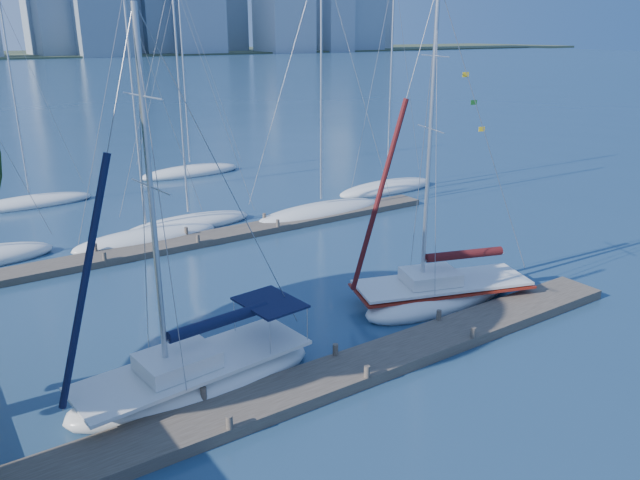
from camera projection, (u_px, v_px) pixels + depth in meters
ground at (350, 375)px, 21.39m from camera, size 700.00×700.00×0.00m
near_dock at (351, 370)px, 21.33m from camera, size 26.00×2.00×0.40m
far_dock at (209, 238)px, 34.97m from camera, size 30.00×1.80×0.36m
sailboat_navy at (195, 363)px, 20.27m from camera, size 8.64×3.56×12.56m
sailboat_maroon at (442, 279)px, 26.88m from camera, size 8.56×5.06×13.54m
bg_boat_1 at (147, 238)px, 34.69m from camera, size 8.49×4.64×13.43m
bg_boat_2 at (189, 223)px, 37.37m from camera, size 8.10×5.10×14.49m
bg_boat_4 at (321, 211)px, 39.64m from camera, size 9.42×5.74×15.93m
bg_boat_5 at (387, 187)px, 45.79m from camera, size 8.78×4.45×15.43m
bg_boat_6 at (30, 202)px, 41.92m from camera, size 8.24×4.40×13.35m
bg_boat_7 at (190, 171)px, 50.93m from camera, size 8.60×5.65×15.40m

